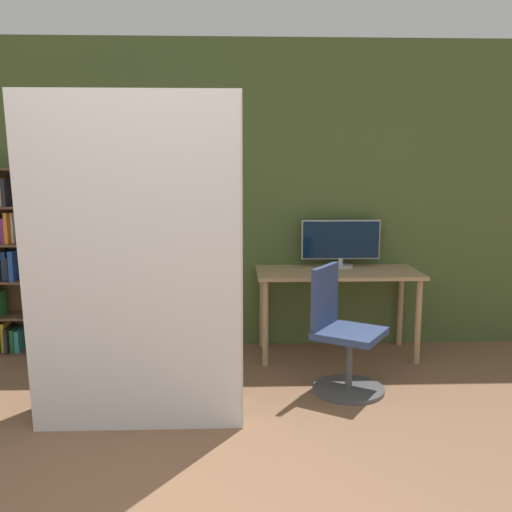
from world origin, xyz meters
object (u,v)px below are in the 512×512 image
Objects in this scene: monitor at (341,242)px; office_chair at (342,342)px; mattress_far at (145,257)px; mattress_near at (136,266)px; bookshelf at (14,262)px.

monitor is 0.76× the size of office_chair.
mattress_near is at bearing -90.00° from mattress_far.
bookshelf is 0.78× the size of mattress_far.
mattress_far is at bearing -42.06° from bookshelf.
office_chair is at bearing 8.64° from mattress_far.
office_chair is 1.53m from mattress_far.
mattress_far is at bearing 90.00° from mattress_near.
monitor is at bearing -0.07° from bookshelf.
bookshelf is at bearing 179.93° from monitor.
mattress_near is (1.31, -1.53, 0.23)m from bookshelf.
office_chair is 0.57× the size of bookshelf.
monitor is 0.34× the size of mattress_far.
mattress_near is 1.00× the size of mattress_far.
bookshelf is 2.03m from mattress_near.
mattress_near reaches higher than monitor.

